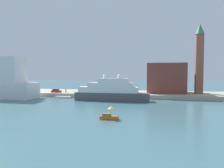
% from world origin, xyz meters
% --- Properties ---
extents(ground, '(400.00, 400.00, 0.00)m').
position_xyz_m(ground, '(0.00, 0.00, 0.00)').
color(ground, '#3D6670').
extents(quay_dock, '(110.00, 21.63, 1.63)m').
position_xyz_m(quay_dock, '(0.00, 26.81, 0.82)').
color(quay_dock, '#ADA38E').
rests_on(quay_dock, ground).
extents(large_yacht, '(27.01, 4.37, 11.98)m').
position_xyz_m(large_yacht, '(5.01, 9.37, 3.27)').
color(large_yacht, '#4C4C51').
rests_on(large_yacht, ground).
extents(small_motorboat, '(3.98, 1.49, 2.91)m').
position_xyz_m(small_motorboat, '(11.01, -21.46, 0.88)').
color(small_motorboat, '#C66019').
rests_on(small_motorboat, ground).
extents(work_barge, '(6.08, 1.57, 0.75)m').
position_xyz_m(work_barge, '(-15.13, 13.44, 0.38)').
color(work_barge, silver).
rests_on(work_barge, ground).
extents(harbor_building, '(15.65, 14.66, 12.50)m').
position_xyz_m(harbor_building, '(25.28, 28.28, 7.89)').
color(harbor_building, brown).
rests_on(harbor_building, quay_dock).
extents(bell_tower, '(3.79, 3.79, 28.45)m').
position_xyz_m(bell_tower, '(38.29, 26.59, 17.01)').
color(bell_tower, '#93513D').
rests_on(bell_tower, quay_dock).
extents(parked_car, '(4.13, 1.83, 1.48)m').
position_xyz_m(parked_car, '(-21.38, 19.74, 2.28)').
color(parked_car, '#B21E1E').
rests_on(parked_car, quay_dock).
extents(person_figure, '(0.36, 0.36, 1.84)m').
position_xyz_m(person_figure, '(-16.62, 19.27, 2.49)').
color(person_figure, '#4C4C4C').
rests_on(person_figure, quay_dock).
extents(mooring_bollard, '(0.37, 0.37, 0.86)m').
position_xyz_m(mooring_bollard, '(-1.82, 17.15, 2.06)').
color(mooring_bollard, black).
rests_on(mooring_bollard, quay_dock).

